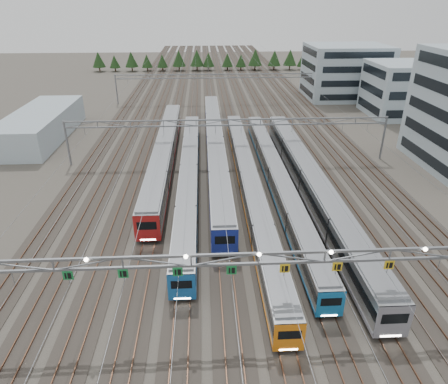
{
  "coord_description": "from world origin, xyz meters",
  "views": [
    {
      "loc": [
        -4.31,
        -27.15,
        26.9
      ],
      "look_at": [
        -1.8,
        20.45,
        3.5
      ],
      "focal_mm": 32.0,
      "sensor_mm": 36.0,
      "label": 1
    }
  ],
  "objects_px": {
    "train_e": "(277,177)",
    "depot_bldg_mid": "(399,89)",
    "train_f": "(310,181)",
    "depot_bldg_north": "(345,72)",
    "train_c": "(215,146)",
    "gantry_mid": "(228,128)",
    "gantry_near": "(258,262)",
    "gantry_far": "(218,79)",
    "train_a": "(165,152)",
    "west_shed": "(41,125)",
    "train_d": "(249,181)",
    "train_b": "(189,174)"
  },
  "relations": [
    {
      "from": "train_e",
      "to": "depot_bldg_mid",
      "type": "relative_size",
      "value": 3.58
    },
    {
      "from": "train_d",
      "to": "depot_bldg_north",
      "type": "distance_m",
      "value": 71.92
    },
    {
      "from": "depot_bldg_north",
      "to": "gantry_far",
      "type": "bearing_deg",
      "value": -172.59
    },
    {
      "from": "gantry_near",
      "to": "depot_bldg_mid",
      "type": "distance_m",
      "value": 82.53
    },
    {
      "from": "west_shed",
      "to": "train_f",
      "type": "bearing_deg",
      "value": -31.08
    },
    {
      "from": "train_a",
      "to": "train_b",
      "type": "relative_size",
      "value": 0.96
    },
    {
      "from": "train_b",
      "to": "train_f",
      "type": "xyz_separation_m",
      "value": [
        18.0,
        -4.31,
        0.27
      ]
    },
    {
      "from": "train_c",
      "to": "train_f",
      "type": "height_order",
      "value": "train_f"
    },
    {
      "from": "gantry_near",
      "to": "gantry_far",
      "type": "relative_size",
      "value": 1.0
    },
    {
      "from": "depot_bldg_north",
      "to": "train_b",
      "type": "bearing_deg",
      "value": -126.32
    },
    {
      "from": "train_d",
      "to": "train_e",
      "type": "distance_m",
      "value": 4.72
    },
    {
      "from": "train_e",
      "to": "gantry_near",
      "type": "bearing_deg",
      "value": -103.33
    },
    {
      "from": "depot_bldg_north",
      "to": "west_shed",
      "type": "bearing_deg",
      "value": -155.67
    },
    {
      "from": "train_e",
      "to": "train_b",
      "type": "bearing_deg",
      "value": 173.06
    },
    {
      "from": "train_a",
      "to": "west_shed",
      "type": "xyz_separation_m",
      "value": [
        -27.02,
        16.26,
        0.5
      ]
    },
    {
      "from": "train_d",
      "to": "train_f",
      "type": "height_order",
      "value": "train_f"
    },
    {
      "from": "train_c",
      "to": "west_shed",
      "type": "height_order",
      "value": "west_shed"
    },
    {
      "from": "gantry_far",
      "to": "depot_bldg_north",
      "type": "height_order",
      "value": "depot_bldg_north"
    },
    {
      "from": "train_a",
      "to": "west_shed",
      "type": "distance_m",
      "value": 31.54
    },
    {
      "from": "gantry_far",
      "to": "depot_bldg_mid",
      "type": "height_order",
      "value": "depot_bldg_mid"
    },
    {
      "from": "gantry_near",
      "to": "gantry_mid",
      "type": "height_order",
      "value": "gantry_near"
    },
    {
      "from": "train_a",
      "to": "gantry_near",
      "type": "distance_m",
      "value": 41.44
    },
    {
      "from": "train_c",
      "to": "train_b",
      "type": "bearing_deg",
      "value": -110.22
    },
    {
      "from": "train_c",
      "to": "gantry_mid",
      "type": "bearing_deg",
      "value": -47.13
    },
    {
      "from": "train_e",
      "to": "depot_bldg_mid",
      "type": "xyz_separation_m",
      "value": [
        37.23,
        41.12,
        4.42
      ]
    },
    {
      "from": "depot_bldg_north",
      "to": "depot_bldg_mid",
      "type": "bearing_deg",
      "value": -71.1
    },
    {
      "from": "train_d",
      "to": "train_f",
      "type": "distance_m",
      "value": 9.09
    },
    {
      "from": "train_e",
      "to": "depot_bldg_north",
      "type": "distance_m",
      "value": 68.57
    },
    {
      "from": "gantry_mid",
      "to": "depot_bldg_north",
      "type": "bearing_deg",
      "value": 53.34
    },
    {
      "from": "train_a",
      "to": "gantry_mid",
      "type": "relative_size",
      "value": 0.93
    },
    {
      "from": "train_c",
      "to": "depot_bldg_mid",
      "type": "distance_m",
      "value": 53.83
    },
    {
      "from": "train_a",
      "to": "train_f",
      "type": "relative_size",
      "value": 0.91
    },
    {
      "from": "train_a",
      "to": "train_f",
      "type": "xyz_separation_m",
      "value": [
        22.5,
        -13.6,
        -0.01
      ]
    },
    {
      "from": "train_c",
      "to": "train_e",
      "type": "bearing_deg",
      "value": -57.01
    },
    {
      "from": "train_b",
      "to": "train_d",
      "type": "distance_m",
      "value": 9.51
    },
    {
      "from": "train_a",
      "to": "train_c",
      "type": "height_order",
      "value": "train_a"
    },
    {
      "from": "train_b",
      "to": "train_c",
      "type": "height_order",
      "value": "train_c"
    },
    {
      "from": "gantry_near",
      "to": "depot_bldg_north",
      "type": "distance_m",
      "value": 97.31
    },
    {
      "from": "train_d",
      "to": "gantry_near",
      "type": "distance_m",
      "value": 27.82
    },
    {
      "from": "train_a",
      "to": "gantry_far",
      "type": "bearing_deg",
      "value": 76.11
    },
    {
      "from": "depot_bldg_mid",
      "to": "train_b",
      "type": "bearing_deg",
      "value": -142.11
    },
    {
      "from": "depot_bldg_north",
      "to": "train_c",
      "type": "bearing_deg",
      "value": -129.69
    },
    {
      "from": "train_d",
      "to": "depot_bldg_north",
      "type": "height_order",
      "value": "depot_bldg_north"
    },
    {
      "from": "train_f",
      "to": "depot_bldg_north",
      "type": "height_order",
      "value": "depot_bldg_north"
    },
    {
      "from": "train_d",
      "to": "train_f",
      "type": "relative_size",
      "value": 1.07
    },
    {
      "from": "depot_bldg_mid",
      "to": "depot_bldg_north",
      "type": "bearing_deg",
      "value": 108.9
    },
    {
      "from": "train_d",
      "to": "train_f",
      "type": "xyz_separation_m",
      "value": [
        9.0,
        -1.24,
        0.33
      ]
    },
    {
      "from": "train_b",
      "to": "train_c",
      "type": "distance_m",
      "value": 13.02
    },
    {
      "from": "train_c",
      "to": "gantry_far",
      "type": "height_order",
      "value": "gantry_far"
    },
    {
      "from": "gantry_far",
      "to": "depot_bldg_mid",
      "type": "bearing_deg",
      "value": -19.2
    }
  ]
}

